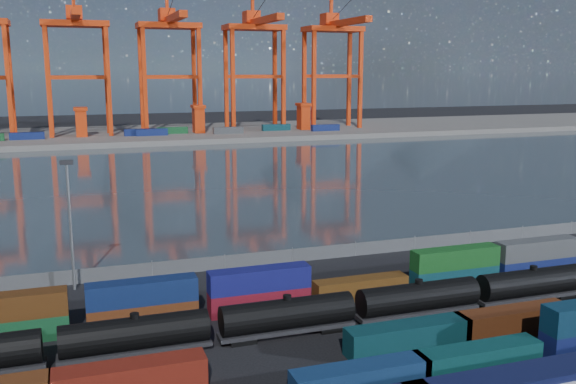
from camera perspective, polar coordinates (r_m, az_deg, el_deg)
name	(u,v)px	position (r m, az deg, el deg)	size (l,w,h in m)	color
ground	(381,338)	(69.08, 8.27, -12.72)	(700.00, 700.00, 0.00)	black
harbor_water	(194,178)	(166.05, -8.40, 1.27)	(700.00, 700.00, 0.00)	#2C3840
far_quay	(146,134)	(269.02, -12.54, 5.02)	(700.00, 70.00, 2.00)	#514F4C
container_row_mid	(390,340)	(65.31, 9.08, -12.83)	(142.26, 2.65, 2.82)	#434549
container_row_north	(292,289)	(75.89, 0.39, -8.66)	(141.97, 2.41, 5.13)	#111257
tanker_string	(418,299)	(74.12, 11.50, -9.27)	(138.66, 3.15, 4.51)	black
waterfront_fence	(292,256)	(92.96, 0.40, -5.68)	(160.12, 0.12, 2.20)	#595B5E
yard_light_mast	(70,218)	(84.10, -18.81, -2.22)	(1.60, 0.40, 16.60)	slate
gantry_cranes	(124,38)	(260.57, -14.40, 13.11)	(199.44, 46.92, 63.53)	red
quay_containers	(121,133)	(253.38, -14.66, 5.09)	(172.58, 10.99, 2.60)	navy
straddle_carriers	(141,120)	(258.25, -12.90, 6.29)	(140.00, 7.00, 11.10)	red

